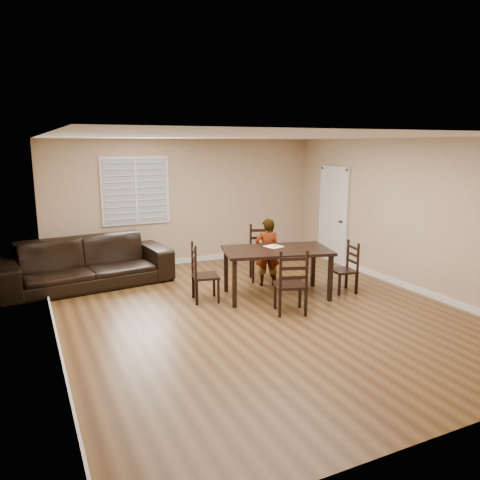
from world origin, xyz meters
name	(u,v)px	position (x,y,z in m)	size (l,w,h in m)	color
ground	(261,312)	(0.00, 0.00, 0.00)	(7.00, 7.00, 0.00)	brown
room	(258,196)	(0.04, 0.18, 1.81)	(6.04, 7.04, 2.72)	tan
dining_table	(277,254)	(0.62, 0.60, 0.75)	(1.98, 1.42, 0.84)	black
chair_near	(262,254)	(0.91, 1.70, 0.49)	(0.60, 0.59, 1.07)	black
chair_far	(292,286)	(0.37, -0.31, 0.47)	(0.58, 0.56, 1.04)	black
chair_left	(198,275)	(-0.69, 0.93, 0.45)	(0.50, 0.52, 0.99)	black
chair_right	(349,269)	(1.92, 0.28, 0.41)	(0.44, 0.46, 0.91)	black
child	(267,252)	(0.78, 1.23, 0.63)	(0.46, 0.30, 1.27)	gray
napkin	(274,246)	(0.67, 0.80, 0.84)	(0.27, 0.27, 0.00)	beige
donut	(275,245)	(0.69, 0.79, 0.86)	(0.09, 0.09, 0.03)	#D3874C
sofa	(86,263)	(-2.26, 2.60, 0.44)	(3.03, 1.19, 0.89)	black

